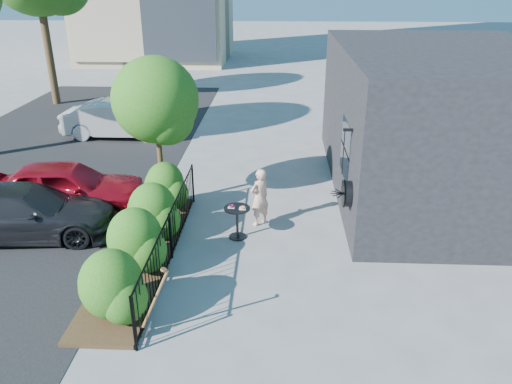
{
  "coord_description": "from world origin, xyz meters",
  "views": [
    {
      "loc": [
        0.82,
        -9.51,
        5.83
      ],
      "look_at": [
        0.33,
        1.01,
        1.2
      ],
      "focal_mm": 35.0,
      "sensor_mm": 36.0,
      "label": 1
    }
  ],
  "objects_px": {
    "car_red": "(65,188)",
    "cafe_table": "(237,217)",
    "shovel": "(154,306)",
    "car_silver": "(119,119)",
    "woman": "(260,197)",
    "car_darkgrey": "(25,212)",
    "patio_tree": "(158,106)"
  },
  "relations": [
    {
      "from": "patio_tree",
      "to": "shovel",
      "type": "xyz_separation_m",
      "value": [
        0.98,
        -5.36,
        -2.14
      ]
    },
    {
      "from": "shovel",
      "to": "car_silver",
      "type": "bearing_deg",
      "value": 109.41
    },
    {
      "from": "car_silver",
      "to": "woman",
      "type": "bearing_deg",
      "value": -140.9
    },
    {
      "from": "car_red",
      "to": "shovel",
      "type": "bearing_deg",
      "value": -151.11
    },
    {
      "from": "woman",
      "to": "car_silver",
      "type": "distance_m",
      "value": 9.09
    },
    {
      "from": "car_silver",
      "to": "car_darkgrey",
      "type": "height_order",
      "value": "car_silver"
    },
    {
      "from": "woman",
      "to": "car_red",
      "type": "height_order",
      "value": "woman"
    },
    {
      "from": "car_darkgrey",
      "to": "woman",
      "type": "bearing_deg",
      "value": -87.53
    },
    {
      "from": "cafe_table",
      "to": "shovel",
      "type": "height_order",
      "value": "shovel"
    },
    {
      "from": "woman",
      "to": "car_silver",
      "type": "xyz_separation_m",
      "value": [
        -5.67,
        7.1,
        -0.04
      ]
    },
    {
      "from": "cafe_table",
      "to": "woman",
      "type": "distance_m",
      "value": 0.9
    },
    {
      "from": "car_red",
      "to": "car_silver",
      "type": "relative_size",
      "value": 0.97
    },
    {
      "from": "patio_tree",
      "to": "car_darkgrey",
      "type": "relative_size",
      "value": 0.91
    },
    {
      "from": "car_red",
      "to": "cafe_table",
      "type": "bearing_deg",
      "value": -111.4
    },
    {
      "from": "cafe_table",
      "to": "car_darkgrey",
      "type": "height_order",
      "value": "car_darkgrey"
    },
    {
      "from": "cafe_table",
      "to": "car_darkgrey",
      "type": "xyz_separation_m",
      "value": [
        -5.05,
        -0.14,
        0.08
      ]
    },
    {
      "from": "patio_tree",
      "to": "cafe_table",
      "type": "distance_m",
      "value": 3.53
    },
    {
      "from": "cafe_table",
      "to": "car_silver",
      "type": "distance_m",
      "value": 9.38
    },
    {
      "from": "cafe_table",
      "to": "car_silver",
      "type": "relative_size",
      "value": 0.2
    },
    {
      "from": "woman",
      "to": "patio_tree",
      "type": "bearing_deg",
      "value": -61.22
    },
    {
      "from": "car_red",
      "to": "car_darkgrey",
      "type": "distance_m",
      "value": 1.4
    },
    {
      "from": "shovel",
      "to": "car_silver",
      "type": "height_order",
      "value": "car_silver"
    },
    {
      "from": "car_silver",
      "to": "car_red",
      "type": "bearing_deg",
      "value": -174.62
    },
    {
      "from": "patio_tree",
      "to": "car_darkgrey",
      "type": "bearing_deg",
      "value": -147.29
    },
    {
      "from": "car_silver",
      "to": "cafe_table",
      "type": "bearing_deg",
      "value": -146.07
    },
    {
      "from": "car_silver",
      "to": "patio_tree",
      "type": "bearing_deg",
      "value": -152.86
    },
    {
      "from": "car_darkgrey",
      "to": "shovel",
      "type": "bearing_deg",
      "value": -137.89
    },
    {
      "from": "cafe_table",
      "to": "car_darkgrey",
      "type": "bearing_deg",
      "value": -178.46
    },
    {
      "from": "cafe_table",
      "to": "car_silver",
      "type": "height_order",
      "value": "car_silver"
    },
    {
      "from": "woman",
      "to": "car_darkgrey",
      "type": "xyz_separation_m",
      "value": [
        -5.56,
        -0.86,
        -0.12
      ]
    },
    {
      "from": "car_silver",
      "to": "car_darkgrey",
      "type": "bearing_deg",
      "value": -178.66
    },
    {
      "from": "cafe_table",
      "to": "car_red",
      "type": "distance_m",
      "value": 4.75
    }
  ]
}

